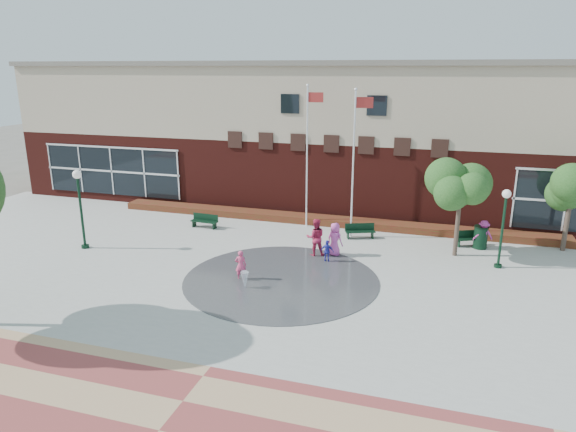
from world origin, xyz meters
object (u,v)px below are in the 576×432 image
(flagpole_left, at_px, (308,150))
(child_splash, at_px, (241,265))
(bench_left, at_px, (204,224))
(trash_can, at_px, (480,237))
(flagpole_right, at_px, (354,157))

(flagpole_left, bearing_deg, child_splash, -97.34)
(flagpole_left, height_order, child_splash, flagpole_left)
(bench_left, height_order, child_splash, child_splash)
(flagpole_left, xyz_separation_m, trash_can, (9.32, -1.04, -3.84))
(bench_left, relative_size, child_splash, 1.21)
(trash_can, bearing_deg, flagpole_left, 173.64)
(flagpole_right, bearing_deg, child_splash, -126.36)
(flagpole_left, relative_size, trash_can, 6.76)
(child_splash, bearing_deg, bench_left, -68.44)
(flagpole_left, bearing_deg, trash_can, -8.86)
(bench_left, xyz_separation_m, child_splash, (4.81, -6.28, 0.41))
(trash_can, bearing_deg, flagpole_right, -179.23)
(trash_can, bearing_deg, child_splash, -144.09)
(trash_can, distance_m, child_splash, 12.38)
(flagpole_right, height_order, bench_left, flagpole_right)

